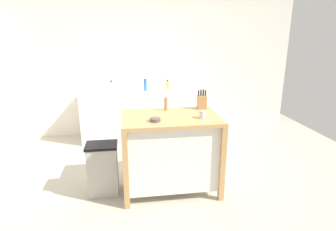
# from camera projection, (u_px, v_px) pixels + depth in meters

# --- Properties ---
(ground_plane) EXTENTS (6.56, 6.56, 0.00)m
(ground_plane) POSITION_uv_depth(u_px,v_px,m) (159.00, 183.00, 3.53)
(ground_plane) COLOR #BCB29E
(ground_plane) RESTS_ON ground
(wall_back) EXTENTS (5.56, 0.10, 2.60)m
(wall_back) POSITION_uv_depth(u_px,v_px,m) (146.00, 65.00, 5.11)
(wall_back) COLOR silver
(wall_back) RESTS_ON ground
(kitchen_island) EXTENTS (1.13, 0.75, 0.93)m
(kitchen_island) POSITION_uv_depth(u_px,v_px,m) (170.00, 149.00, 3.30)
(kitchen_island) COLOR tan
(kitchen_island) RESTS_ON ground
(knife_block) EXTENTS (0.11, 0.09, 0.25)m
(knife_block) POSITION_uv_depth(u_px,v_px,m) (202.00, 102.00, 3.48)
(knife_block) COLOR #AD7F4C
(knife_block) RESTS_ON kitchen_island
(bowl_stoneware_deep) EXTENTS (0.12, 0.12, 0.04)m
(bowl_stoneware_deep) POSITION_uv_depth(u_px,v_px,m) (155.00, 120.00, 2.99)
(bowl_stoneware_deep) COLOR #564C47
(bowl_stoneware_deep) RESTS_ON kitchen_island
(drinking_cup) EXTENTS (0.07, 0.07, 0.09)m
(drinking_cup) POSITION_uv_depth(u_px,v_px,m) (202.00, 115.00, 3.09)
(drinking_cup) COLOR silver
(drinking_cup) RESTS_ON kitchen_island
(pepper_grinder) EXTENTS (0.04, 0.04, 0.18)m
(pepper_grinder) POSITION_uv_depth(u_px,v_px,m) (166.00, 104.00, 3.41)
(pepper_grinder) COLOR #AD7F4C
(pepper_grinder) RESTS_ON kitchen_island
(trash_bin) EXTENTS (0.36, 0.28, 0.63)m
(trash_bin) POSITION_uv_depth(u_px,v_px,m) (103.00, 169.00, 3.24)
(trash_bin) COLOR #B7B2A8
(trash_bin) RESTS_ON ground
(sink_counter) EXTENTS (1.82, 0.60, 0.88)m
(sink_counter) POSITION_uv_depth(u_px,v_px,m) (134.00, 115.00, 4.99)
(sink_counter) COLOR white
(sink_counter) RESTS_ON ground
(sink_faucet) EXTENTS (0.02, 0.02, 0.22)m
(sink_faucet) POSITION_uv_depth(u_px,v_px,m) (133.00, 83.00, 4.97)
(sink_faucet) COLOR #B7BCC1
(sink_faucet) RESTS_ON sink_counter
(bottle_hand_soap) EXTENTS (0.05, 0.05, 0.21)m
(bottle_hand_soap) POSITION_uv_depth(u_px,v_px,m) (145.00, 85.00, 4.86)
(bottle_hand_soap) COLOR blue
(bottle_hand_soap) RESTS_ON sink_counter
(bottle_spray_cleaner) EXTENTS (0.06, 0.06, 0.20)m
(bottle_spray_cleaner) POSITION_uv_depth(u_px,v_px,m) (111.00, 86.00, 4.77)
(bottle_spray_cleaner) COLOR white
(bottle_spray_cleaner) RESTS_ON sink_counter
(bottle_dish_soap) EXTENTS (0.05, 0.05, 0.17)m
(bottle_dish_soap) POSITION_uv_depth(u_px,v_px,m) (168.00, 85.00, 4.99)
(bottle_dish_soap) COLOR yellow
(bottle_dish_soap) RESTS_ON sink_counter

